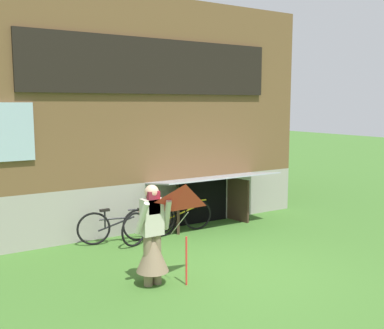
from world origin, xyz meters
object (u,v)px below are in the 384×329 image
object	(u,v)px
kite	(186,210)
bicycle_silver	(151,224)
bicycle_yellow	(178,216)
bicycle_black	(116,226)
person	(152,243)

from	to	relation	value
kite	bicycle_silver	size ratio (longest dim) A/B	1.00
bicycle_yellow	bicycle_black	world-z (taller)	bicycle_yellow
bicycle_yellow	bicycle_silver	size ratio (longest dim) A/B	1.02
kite	bicycle_black	xyz separation A→B (m)	(0.04, 2.88, -0.93)
bicycle_yellow	person	bearing A→B (deg)	-119.34
bicycle_yellow	bicycle_black	distance (m)	1.50
person	bicycle_black	world-z (taller)	person
bicycle_yellow	bicycle_silver	world-z (taller)	bicycle_silver
kite	bicycle_black	world-z (taller)	kite
kite	bicycle_black	distance (m)	3.02
bicycle_silver	bicycle_black	size ratio (longest dim) A/B	1.00
bicycle_black	bicycle_silver	bearing A→B (deg)	-6.82
person	bicycle_yellow	size ratio (longest dim) A/B	1.01
person	bicycle_yellow	world-z (taller)	person
kite	bicycle_black	size ratio (longest dim) A/B	1.00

